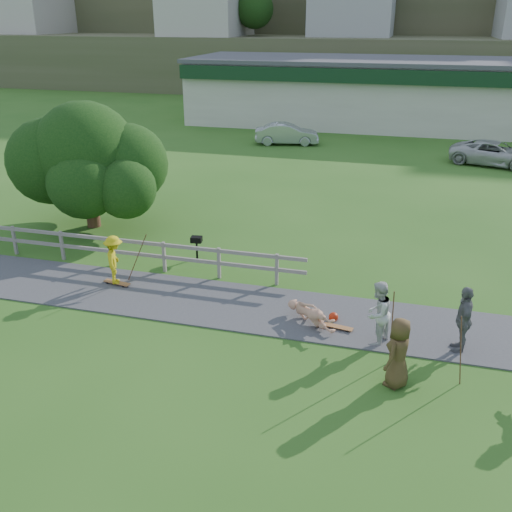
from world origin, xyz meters
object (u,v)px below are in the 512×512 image
(skater_rider, at_px, (115,263))
(spectator_b, at_px, (463,319))
(car_silver, at_px, (287,134))
(spectator_c, at_px, (399,353))
(car_white, at_px, (495,153))
(tree, at_px, (89,177))
(bbq, at_px, (197,248))
(spectator_a, at_px, (378,313))
(skater_fallen, at_px, (311,314))

(skater_rider, distance_m, spectator_b, 10.77)
(skater_rider, xyz_separation_m, car_silver, (0.59, 23.29, -0.10))
(skater_rider, distance_m, spectator_c, 9.68)
(car_white, bearing_deg, tree, 148.09)
(car_silver, height_order, bbq, car_silver)
(spectator_a, distance_m, tree, 13.81)
(spectator_a, relative_size, car_white, 0.36)
(spectator_a, relative_size, spectator_c, 1.02)
(spectator_c, bearing_deg, car_white, -165.51)
(car_silver, distance_m, car_white, 13.39)
(spectator_a, bearing_deg, car_white, -168.37)
(skater_rider, distance_m, spectator_a, 8.63)
(spectator_c, height_order, bbq, spectator_c)
(car_silver, bearing_deg, tree, 154.58)
(spectator_a, distance_m, spectator_c, 1.91)
(spectator_a, height_order, car_white, spectator_a)
(skater_rider, bearing_deg, bbq, -56.16)
(bbq, bearing_deg, skater_rider, -129.12)
(spectator_c, relative_size, car_silver, 0.41)
(spectator_a, relative_size, bbq, 2.13)
(spectator_c, bearing_deg, bbq, -103.79)
(skater_rider, height_order, bbq, skater_rider)
(spectator_c, distance_m, tree, 15.24)
(car_white, bearing_deg, skater_rider, 162.39)
(spectator_c, bearing_deg, skater_rider, -83.89)
(skater_fallen, bearing_deg, car_silver, 53.07)
(spectator_c, height_order, car_silver, spectator_c)
(car_white, distance_m, bbq, 21.55)
(skater_rider, relative_size, spectator_c, 0.92)
(spectator_c, relative_size, car_white, 0.35)
(spectator_a, xyz_separation_m, bbq, (-6.76, 4.21, -0.48))
(spectator_b, bearing_deg, car_white, 170.03)
(skater_rider, relative_size, car_white, 0.32)
(spectator_a, height_order, tree, tree)
(spectator_a, distance_m, bbq, 7.98)
(car_white, bearing_deg, car_silver, 94.88)
(skater_rider, relative_size, bbq, 1.91)
(spectator_c, xyz_separation_m, tree, (-12.83, 8.14, 1.23))
(skater_rider, bearing_deg, car_silver, -25.66)
(tree, bearing_deg, skater_fallen, -29.28)
(spectator_a, bearing_deg, bbq, -97.01)
(car_white, relative_size, tree, 0.76)
(spectator_b, height_order, tree, tree)
(spectator_b, bearing_deg, spectator_c, -39.77)
(skater_fallen, xyz_separation_m, spectator_a, (1.87, -0.54, 0.59))
(bbq, bearing_deg, tree, 151.53)
(tree, bearing_deg, spectator_a, -27.42)
(skater_rider, bearing_deg, car_white, -57.74)
(skater_rider, relative_size, tree, 0.25)
(car_silver, bearing_deg, skater_rider, 166.27)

